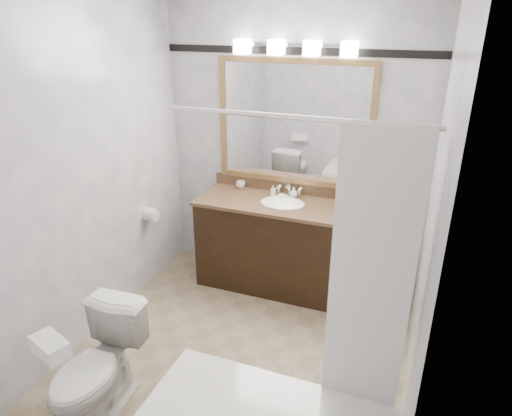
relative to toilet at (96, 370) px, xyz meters
The scene contains 13 objects.
room 1.37m from the toilet, 54.18° to the left, with size 2.42×2.62×2.52m.
vanity 1.95m from the toilet, 71.95° to the left, with size 1.53×0.58×0.97m.
mirror 2.48m from the toilet, 74.09° to the left, with size 1.40×0.04×1.10m.
vanity_light_bar 2.79m from the toilet, 73.69° to the left, with size 1.02×0.14×0.12m.
accent_stripe 2.82m from the toilet, 74.17° to the left, with size 2.40×0.01×0.06m, color black.
tp_roll 1.63m from the toilet, 109.62° to the left, with size 0.12×0.12×0.11m, color white.
toilet is the anchor object (origin of this frame).
tissue_box 0.49m from the toilet, 90.00° to the right, with size 0.22×0.12×0.09m, color white.
coffee_maker 2.34m from the toilet, 55.90° to the left, with size 0.17×0.21×0.33m.
cup_left 2.13m from the toilet, 86.65° to the left, with size 0.09×0.09×0.07m, color white.
soap_bottle_a 2.12m from the toilet, 76.78° to the left, with size 0.04×0.04×0.09m, color white.
soap_bottle_b 2.19m from the toilet, 71.94° to the left, with size 0.07×0.07×0.09m, color white.
soap_bar 2.11m from the toilet, 73.96° to the left, with size 0.08×0.05×0.03m, color beige.
Camera 1 is at (1.11, -2.54, 2.38)m, focal length 32.00 mm.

